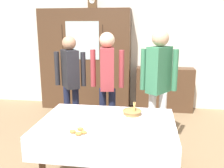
{
  "coord_description": "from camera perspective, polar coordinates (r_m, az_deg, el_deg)",
  "views": [
    {
      "loc": [
        0.45,
        -2.86,
        1.81
      ],
      "look_at": [
        0.0,
        0.2,
        1.07
      ],
      "focal_mm": 39.69,
      "sensor_mm": 36.0,
      "label": 1
    }
  ],
  "objects": [
    {
      "name": "tea_cup_center",
      "position": [
        2.54,
        -0.33,
        -11.31
      ],
      "size": [
        0.13,
        0.13,
        0.06
      ],
      "color": "white",
      "rests_on": "dining_table"
    },
    {
      "name": "tea_cup_front_edge",
      "position": [
        2.9,
        2.31,
        -8.04
      ],
      "size": [
        0.13,
        0.13,
        0.06
      ],
      "color": "silver",
      "rests_on": "dining_table"
    },
    {
      "name": "tea_cup_near_left",
      "position": [
        3.06,
        -0.61,
        -6.89
      ],
      "size": [
        0.13,
        0.13,
        0.06
      ],
      "color": "white",
      "rests_on": "dining_table"
    },
    {
      "name": "wall_cabinet",
      "position": [
        5.43,
        -6.08,
        5.56
      ],
      "size": [
        1.93,
        0.46,
        2.14
      ],
      "color": "#4C3321",
      "rests_on": "ground"
    },
    {
      "name": "spoon_front_edge",
      "position": [
        2.74,
        2.01,
        -9.86
      ],
      "size": [
        0.12,
        0.02,
        0.01
      ],
      "color": "silver",
      "rests_on": "dining_table"
    },
    {
      "name": "tea_cup_near_right",
      "position": [
        2.96,
        -12.27,
        -7.86
      ],
      "size": [
        0.13,
        0.13,
        0.06
      ],
      "color": "white",
      "rests_on": "dining_table"
    },
    {
      "name": "bookshelf_low",
      "position": [
        5.44,
        11.96,
        -1.17
      ],
      "size": [
        1.2,
        0.35,
        0.93
      ],
      "color": "#4C3321",
      "rests_on": "ground"
    },
    {
      "name": "tea_cup_back_edge",
      "position": [
        2.53,
        5.05,
        -11.39
      ],
      "size": [
        0.13,
        0.13,
        0.06
      ],
      "color": "white",
      "rests_on": "dining_table"
    },
    {
      "name": "spoon_far_left",
      "position": [
        2.92,
        8.96,
        -8.57
      ],
      "size": [
        0.12,
        0.02,
        0.01
      ],
      "color": "silver",
      "rests_on": "dining_table"
    },
    {
      "name": "ground_plane",
      "position": [
        3.41,
        -0.52,
        -18.58
      ],
      "size": [
        12.0,
        12.0,
        0.0
      ],
      "primitive_type": "plane",
      "color": "#846B4C",
      "rests_on": "ground"
    },
    {
      "name": "person_behind_table_right",
      "position": [
        3.57,
        10.69,
        1.39
      ],
      "size": [
        0.52,
        0.41,
        1.75
      ],
      "color": "silver",
      "rests_on": "ground"
    },
    {
      "name": "person_beside_shelf",
      "position": [
        4.09,
        -9.57,
        1.83
      ],
      "size": [
        0.52,
        0.41,
        1.64
      ],
      "color": "#191E38",
      "rests_on": "ground"
    },
    {
      "name": "person_near_right_end",
      "position": [
        3.8,
        -1.11,
        1.82
      ],
      "size": [
        0.52,
        0.39,
        1.71
      ],
      "color": "#191E38",
      "rests_on": "ground"
    },
    {
      "name": "pastry_plate",
      "position": [
        2.6,
        -7.68,
        -11.06
      ],
      "size": [
        0.28,
        0.28,
        0.05
      ],
      "color": "white",
      "rests_on": "dining_table"
    },
    {
      "name": "back_wall",
      "position": [
        5.54,
        3.77,
        8.67
      ],
      "size": [
        6.4,
        0.1,
        2.7
      ],
      "primitive_type": "cube",
      "color": "silver",
      "rests_on": "ground"
    },
    {
      "name": "book_stack",
      "position": [
        5.34,
        12.22,
        3.95
      ],
      "size": [
        0.17,
        0.22,
        0.06
      ],
      "color": "#664C7A",
      "rests_on": "bookshelf_low"
    },
    {
      "name": "bread_basket",
      "position": [
        3.11,
        4.65,
        -6.44
      ],
      "size": [
        0.24,
        0.24,
        0.16
      ],
      "color": "#9E7542",
      "rests_on": "dining_table"
    },
    {
      "name": "tea_cup_mid_left",
      "position": [
        3.17,
        -6.56,
        -6.21
      ],
      "size": [
        0.13,
        0.13,
        0.06
      ],
      "color": "silver",
      "rests_on": "dining_table"
    },
    {
      "name": "dining_table",
      "position": [
        2.91,
        -1.28,
        -10.53
      ],
      "size": [
        1.56,
        1.1,
        0.72
      ],
      "color": "#4C3321",
      "rests_on": "ground"
    },
    {
      "name": "mantel_clock",
      "position": [
        5.36,
        -4.5,
        18.23
      ],
      "size": [
        0.18,
        0.11,
        0.24
      ],
      "color": "brown",
      "rests_on": "wall_cabinet"
    },
    {
      "name": "spoon_mid_right",
      "position": [
        2.85,
        -1.38,
        -8.96
      ],
      "size": [
        0.12,
        0.02,
        0.01
      ],
      "color": "silver",
      "rests_on": "dining_table"
    }
  ]
}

